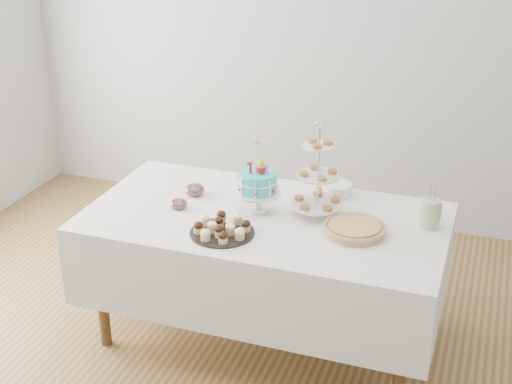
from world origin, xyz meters
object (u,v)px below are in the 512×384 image
(pastry_plate, at_px, (330,192))
(jam_bowl_a, at_px, (179,204))
(cupcake_tray, at_px, (222,227))
(tiered_stand, at_px, (318,176))
(birthday_cake, at_px, (258,194))
(plate_stack, at_px, (337,189))
(table, at_px, (265,253))
(pie, at_px, (355,229))
(utensil_pitcher, at_px, (430,212))
(jam_bowl_b, at_px, (195,190))

(pastry_plate, height_order, jam_bowl_a, jam_bowl_a)
(cupcake_tray, xyz_separation_m, tiered_stand, (0.39, 0.38, 0.18))
(birthday_cake, relative_size, plate_stack, 2.27)
(cupcake_tray, relative_size, jam_bowl_a, 3.43)
(table, relative_size, pie, 5.99)
(tiered_stand, bearing_deg, cupcake_tray, -135.87)
(pie, xyz_separation_m, plate_stack, (-0.20, 0.44, 0.00))
(pie, height_order, tiered_stand, tiered_stand)
(table, bearing_deg, cupcake_tray, -117.07)
(birthday_cake, xyz_separation_m, utensil_pitcher, (0.90, 0.12, -0.02))
(table, distance_m, jam_bowl_a, 0.54)
(table, xyz_separation_m, pastry_plate, (0.26, 0.38, 0.24))
(birthday_cake, distance_m, cupcake_tray, 0.33)
(birthday_cake, bearing_deg, pastry_plate, 35.17)
(cupcake_tray, xyz_separation_m, jam_bowl_a, (-0.34, 0.20, -0.01))
(jam_bowl_a, distance_m, utensil_pitcher, 1.33)
(tiered_stand, height_order, jam_bowl_b, tiered_stand)
(birthday_cake, height_order, pie, birthday_cake)
(birthday_cake, xyz_separation_m, jam_bowl_a, (-0.42, -0.11, -0.08))
(tiered_stand, bearing_deg, pastry_plate, 88.88)
(birthday_cake, xyz_separation_m, pastry_plate, (0.31, 0.34, -0.09))
(plate_stack, distance_m, jam_bowl_a, 0.90)
(table, distance_m, birthday_cake, 0.34)
(table, height_order, pie, pie)
(birthday_cake, height_order, tiered_stand, tiered_stand)
(table, bearing_deg, jam_bowl_a, -171.54)
(plate_stack, bearing_deg, jam_bowl_b, -159.82)
(birthday_cake, distance_m, tiered_stand, 0.34)
(pie, xyz_separation_m, tiered_stand, (-0.24, 0.15, 0.19))
(pastry_plate, xyz_separation_m, jam_bowl_a, (-0.73, -0.45, 0.01))
(pie, bearing_deg, table, 175.01)
(tiered_stand, xyz_separation_m, plate_stack, (0.04, 0.29, -0.19))
(cupcake_tray, height_order, jam_bowl_b, cupcake_tray)
(pastry_plate, relative_size, utensil_pitcher, 0.95)
(pie, bearing_deg, jam_bowl_a, -178.39)
(tiered_stand, relative_size, pastry_plate, 2.40)
(table, bearing_deg, jam_bowl_b, 165.39)
(jam_bowl_b, bearing_deg, pastry_plate, 19.89)
(cupcake_tray, bearing_deg, pie, 19.66)
(cupcake_tray, relative_size, jam_bowl_b, 2.87)
(birthday_cake, bearing_deg, tiered_stand, 0.59)
(utensil_pitcher, bearing_deg, pie, -168.85)
(plate_stack, height_order, pastry_plate, plate_stack)
(plate_stack, relative_size, utensil_pitcher, 0.73)
(tiered_stand, xyz_separation_m, utensil_pitcher, (0.59, 0.05, -0.14))
(birthday_cake, relative_size, cupcake_tray, 1.16)
(pie, height_order, plate_stack, plate_stack)
(table, relative_size, cupcake_tray, 5.81)
(cupcake_tray, height_order, utensil_pitcher, utensil_pitcher)
(tiered_stand, xyz_separation_m, jam_bowl_b, (-0.72, 0.01, -0.19))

